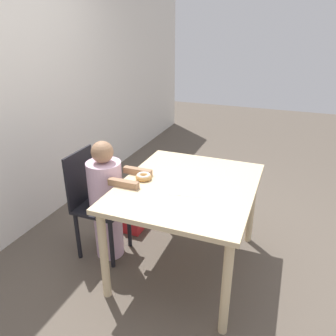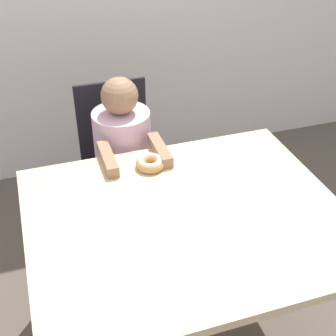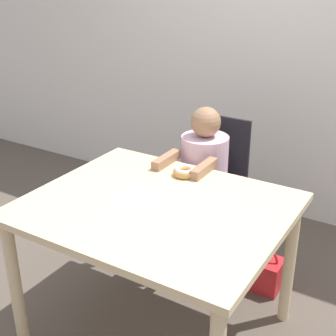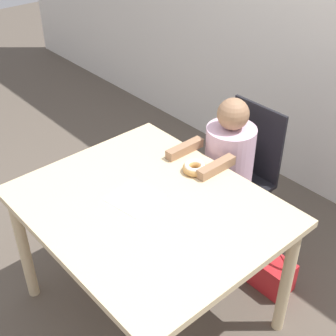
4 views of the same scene
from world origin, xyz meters
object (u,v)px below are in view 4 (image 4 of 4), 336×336
Objects in this scene: donut at (195,168)px; handbag at (271,272)px; chair at (239,178)px; child_figure at (227,181)px.

donut is 0.81m from handbag.
donut is at bearing -83.67° from chair.
chair is at bearing 96.33° from donut.
child_figure is 3.57× the size of handbag.
handbag is (0.41, -0.03, -0.41)m from child_figure.
handbag is at bearing 37.79° from donut.
chair is 0.57m from handbag.
handbag is (0.41, -0.15, -0.37)m from chair.
child_figure is 0.41m from donut.
chair is 0.53m from donut.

